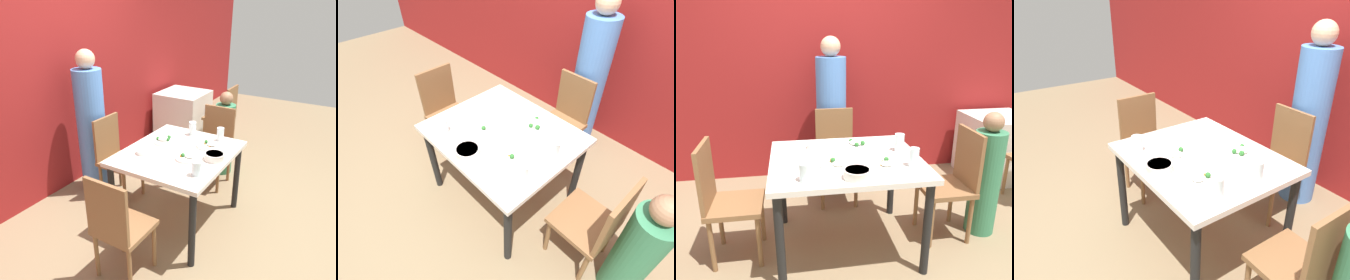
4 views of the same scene
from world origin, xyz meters
The scene contains 19 objects.
ground_plane centered at (0.00, 0.00, 0.00)m, with size 10.00×10.00×0.00m, color #847051.
wall_back centered at (0.00, 1.51, 1.35)m, with size 10.00×0.06×2.70m.
dining_table centered at (0.00, 0.00, 0.67)m, with size 1.13×0.96×0.77m.
chair_adult_spot centered at (0.04, 0.82, 0.50)m, with size 0.40×0.40×0.93m.
chair_child_spot centered at (0.90, 0.02, 0.50)m, with size 0.40×0.40×0.93m.
chair_empty_left centered at (-0.90, 0.01, 0.50)m, with size 0.40×0.40×0.93m.
person_adult centered at (0.04, 1.15, 0.76)m, with size 0.32×0.32×1.63m.
person_child centered at (1.20, 0.02, 0.49)m, with size 0.24×0.24×1.07m.
bowl_curry centered at (0.01, -0.36, 0.80)m, with size 0.18×0.18×0.06m.
plate_rice_adult centered at (-0.10, -0.14, 0.78)m, with size 0.22×0.22×0.05m.
plate_rice_child centered at (0.13, 0.24, 0.78)m, with size 0.24×0.24×0.06m.
plate_noodles centered at (0.25, -0.20, 0.78)m, with size 0.24×0.24×0.05m.
bowl_rice_small centered at (-0.21, 0.26, 0.79)m, with size 0.13×0.13×0.04m.
glass_water_tall centered at (0.45, -0.23, 0.83)m, with size 0.07×0.07×0.14m.
glass_water_short centered at (-0.32, -0.35, 0.83)m, with size 0.08×0.08×0.12m.
glass_water_center centered at (0.44, 0.09, 0.84)m, with size 0.08×0.08×0.14m.
napkin_folded centered at (-0.03, 0.38, 0.77)m, with size 0.14×0.14×0.01m.
fork_steel centered at (-0.41, 0.00, 0.77)m, with size 0.18×0.02×0.01m.
spoon_steel centered at (0.38, 0.30, 0.77)m, with size 0.18×0.03×0.01m.
Camera 2 is at (1.18, -1.06, 2.13)m, focal length 28.00 mm.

